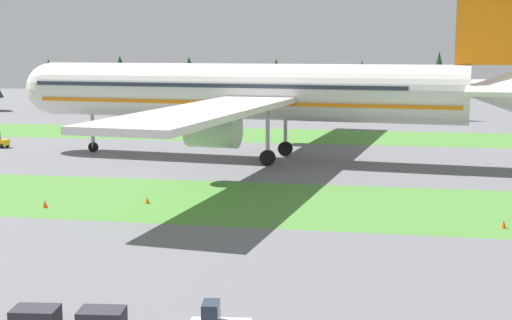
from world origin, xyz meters
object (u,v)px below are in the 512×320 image
object	(u,v)px
taxiway_marker_1	(45,204)
taxiway_marker_0	(503,224)
airliner	(258,92)
taxiway_marker_2	(147,200)

from	to	relation	value
taxiway_marker_1	taxiway_marker_0	bearing A→B (deg)	-0.50
airliner	taxiway_marker_2	world-z (taller)	airliner
taxiway_marker_0	airliner	bearing A→B (deg)	128.66
taxiway_marker_1	taxiway_marker_2	distance (m)	8.12
taxiway_marker_0	taxiway_marker_2	size ratio (longest dim) A/B	1.12
taxiway_marker_0	taxiway_marker_1	distance (m)	35.13
taxiway_marker_2	airliner	bearing A→B (deg)	79.80
taxiway_marker_0	taxiway_marker_1	world-z (taller)	taxiway_marker_1
taxiway_marker_1	airliner	bearing A→B (deg)	66.96
airliner	taxiway_marker_0	size ratio (longest dim) A/B	127.39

